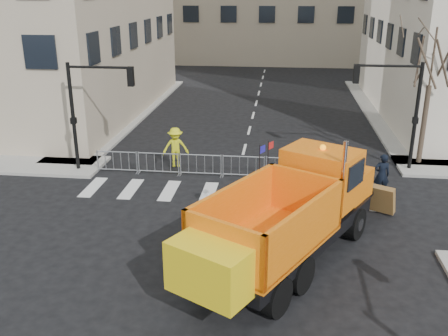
# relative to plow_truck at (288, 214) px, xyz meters

# --- Properties ---
(ground) EXTENTS (120.00, 120.00, 0.00)m
(ground) POSITION_rel_plow_truck_xyz_m (-2.36, 0.27, -1.83)
(ground) COLOR black
(ground) RESTS_ON ground
(sidewalk_back) EXTENTS (64.00, 5.00, 0.15)m
(sidewalk_back) POSITION_rel_plow_truck_xyz_m (-2.36, 8.77, -1.75)
(sidewalk_back) COLOR gray
(sidewalk_back) RESTS_ON ground
(traffic_light_left) EXTENTS (0.18, 0.18, 5.40)m
(traffic_light_left) POSITION_rel_plow_truck_xyz_m (-10.36, 7.77, 0.87)
(traffic_light_left) COLOR black
(traffic_light_left) RESTS_ON ground
(traffic_light_right) EXTENTS (0.18, 0.18, 5.40)m
(traffic_light_right) POSITION_rel_plow_truck_xyz_m (6.14, 9.77, 0.87)
(traffic_light_right) COLOR black
(traffic_light_right) RESTS_ON ground
(crowd_barriers) EXTENTS (12.60, 0.60, 1.10)m
(crowd_barriers) POSITION_rel_plow_truck_xyz_m (-3.11, 7.87, -1.28)
(crowd_barriers) COLOR #9EA0A5
(crowd_barriers) RESTS_ON ground
(street_tree) EXTENTS (3.00, 3.00, 7.50)m
(street_tree) POSITION_rel_plow_truck_xyz_m (6.84, 10.77, 1.92)
(street_tree) COLOR #382B21
(street_tree) RESTS_ON ground
(plow_truck) EXTENTS (7.65, 10.62, 4.12)m
(plow_truck) POSITION_rel_plow_truck_xyz_m (0.00, 0.00, 0.00)
(plow_truck) COLOR black
(plow_truck) RESTS_ON ground
(cop_a) EXTENTS (0.74, 0.52, 1.92)m
(cop_a) POSITION_rel_plow_truck_xyz_m (4.13, 6.36, -0.87)
(cop_a) COLOR black
(cop_a) RESTS_ON ground
(cop_b) EXTENTS (0.82, 0.67, 1.58)m
(cop_b) POSITION_rel_plow_truck_xyz_m (1.63, 4.28, -1.04)
(cop_b) COLOR black
(cop_b) RESTS_ON ground
(cop_c) EXTENTS (1.21, 0.92, 1.91)m
(cop_c) POSITION_rel_plow_truck_xyz_m (2.99, 4.55, -0.87)
(cop_c) COLOR black
(cop_c) RESTS_ON ground
(worker) EXTENTS (1.45, 1.07, 2.01)m
(worker) POSITION_rel_plow_truck_xyz_m (-5.55, 8.63, -0.67)
(worker) COLOR yellow
(worker) RESTS_ON sidewalk_back
(newspaper_box) EXTENTS (0.46, 0.41, 1.10)m
(newspaper_box) POSITION_rel_plow_truck_xyz_m (3.17, 7.21, -1.13)
(newspaper_box) COLOR #A10F0C
(newspaper_box) RESTS_ON sidewalk_back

